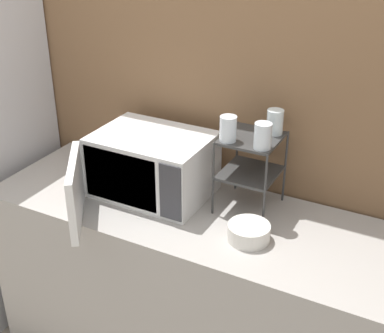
% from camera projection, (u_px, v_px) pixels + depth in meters
% --- Properties ---
extents(wall_back, '(8.00, 0.06, 2.60)m').
position_uv_depth(wall_back, '(236.00, 101.00, 2.43)').
color(wall_back, brown).
rests_on(wall_back, ground_plane).
extents(counter, '(1.95, 0.64, 0.90)m').
position_uv_depth(counter, '(199.00, 294.00, 2.53)').
color(counter, '#9E9993').
rests_on(counter, ground_plane).
extents(microwave, '(0.54, 0.72, 0.29)m').
position_uv_depth(microwave, '(149.00, 166.00, 2.42)').
color(microwave, silver).
rests_on(microwave, counter).
extents(dish_rack, '(0.24, 0.26, 0.34)m').
position_uv_depth(dish_rack, '(251.00, 157.00, 2.27)').
color(dish_rack, '#333333').
rests_on(dish_rack, counter).
extents(glass_front_left, '(0.07, 0.07, 0.11)m').
position_uv_depth(glass_front_left, '(228.00, 129.00, 2.17)').
color(glass_front_left, silver).
rests_on(glass_front_left, dish_rack).
extents(glass_back_right, '(0.07, 0.07, 0.11)m').
position_uv_depth(glass_back_right, '(275.00, 122.00, 2.23)').
color(glass_back_right, silver).
rests_on(glass_back_right, dish_rack).
extents(glass_front_right, '(0.07, 0.07, 0.11)m').
position_uv_depth(glass_front_right, '(263.00, 136.00, 2.10)').
color(glass_front_right, silver).
rests_on(glass_front_right, dish_rack).
extents(bowl, '(0.17, 0.17, 0.07)m').
position_uv_depth(bowl, '(249.00, 233.00, 2.14)').
color(bowl, silver).
rests_on(bowl, counter).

